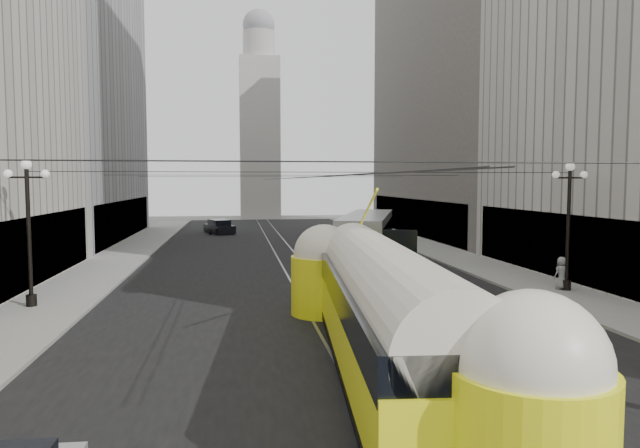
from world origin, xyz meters
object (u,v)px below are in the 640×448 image
object	(u,v)px
city_bus	(367,237)
pedestrian_crossing_a	(416,437)
streetcar	(383,308)
pedestrian_sidewalk_right	(562,273)
pedestrian_crossing_b	(435,384)

from	to	relation	value
city_bus	pedestrian_crossing_a	xyz separation A→B (m)	(-5.48, -27.34, -1.05)
streetcar	pedestrian_sidewalk_right	size ratio (longest dim) A/B	10.60
city_bus	pedestrian_crossing_b	size ratio (longest dim) A/B	8.69
pedestrian_crossing_b	pedestrian_sidewalk_right	xyz separation A→B (m)	(11.56, 13.62, 0.18)
streetcar	pedestrian_sidewalk_right	bearing A→B (deg)	40.58
pedestrian_crossing_b	pedestrian_sidewalk_right	size ratio (longest dim) A/B	0.96
pedestrian_crossing_a	pedestrian_sidewalk_right	distance (m)	20.76
streetcar	city_bus	world-z (taller)	streetcar
streetcar	pedestrian_crossing_b	bearing A→B (deg)	-83.83
pedestrian_crossing_a	pedestrian_crossing_b	xyz separation A→B (m)	(1.33, 2.65, -0.00)
city_bus	pedestrian_sidewalk_right	distance (m)	13.34
pedestrian_crossing_a	pedestrian_crossing_b	distance (m)	2.97
pedestrian_crossing_a	pedestrian_sidewalk_right	world-z (taller)	pedestrian_sidewalk_right
streetcar	pedestrian_crossing_b	distance (m)	3.59
city_bus	pedestrian_crossing_b	bearing A→B (deg)	-99.54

